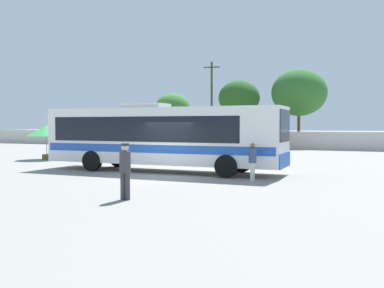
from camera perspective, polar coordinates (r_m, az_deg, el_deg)
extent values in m
plane|color=gray|center=(28.88, 4.99, -2.13)|extent=(300.00, 300.00, 0.00)
cube|color=beige|center=(42.74, 10.85, 0.52)|extent=(80.00, 0.30, 1.72)
cube|color=white|center=(21.57, -4.03, 1.14)|extent=(12.35, 2.59, 2.78)
cube|color=black|center=(21.85, -5.48, 2.03)|extent=(10.13, 2.61, 1.22)
cube|color=#2351B2|center=(21.60, -4.03, -0.48)|extent=(12.10, 2.61, 0.39)
cube|color=#19212D|center=(19.57, 12.36, 2.41)|extent=(0.05, 2.30, 1.44)
cube|color=#2351B2|center=(19.63, 12.33, -2.14)|extent=(0.07, 2.50, 0.67)
cube|color=#B2B2B2|center=(22.02, -6.20, 5.09)|extent=(2.20, 1.41, 0.24)
cylinder|color=black|center=(21.38, 6.67, -2.40)|extent=(1.04, 0.30, 1.04)
cylinder|color=black|center=(19.05, 4.63, -3.00)|extent=(1.04, 0.30, 1.04)
cylinder|color=black|center=(24.39, -9.85, -1.80)|extent=(1.04, 0.30, 1.04)
cylinder|color=black|center=(22.37, -13.24, -2.23)|extent=(1.04, 0.30, 1.04)
cylinder|color=silver|center=(18.16, 8.19, -3.71)|extent=(0.15, 0.15, 0.78)
cylinder|color=silver|center=(18.03, 8.04, -3.76)|extent=(0.15, 0.15, 0.78)
cylinder|color=#33476B|center=(18.03, 8.13, -1.54)|extent=(0.35, 0.35, 0.61)
sphere|color=brown|center=(18.01, 8.14, -0.23)|extent=(0.21, 0.21, 0.21)
cylinder|color=#38383D|center=(13.62, -8.64, -5.65)|extent=(0.16, 0.16, 0.86)
cylinder|color=#38383D|center=(13.69, -9.25, -5.61)|extent=(0.16, 0.16, 0.86)
cylinder|color=#38383D|center=(13.57, -8.97, -2.42)|extent=(0.39, 0.39, 0.68)
sphere|color=beige|center=(13.54, -8.98, -0.50)|extent=(0.23, 0.23, 0.23)
cylinder|color=#262628|center=(13.53, -8.98, -0.06)|extent=(0.24, 0.24, 0.07)
cylinder|color=gray|center=(30.66, -18.91, 0.14)|extent=(0.05, 0.05, 2.27)
cone|color=green|center=(30.64, -18.94, 1.69)|extent=(2.60, 2.60, 0.71)
cube|color=brown|center=(30.71, -18.89, -1.64)|extent=(0.46, 0.46, 0.36)
cube|color=slate|center=(43.45, -6.36, 0.28)|extent=(4.19, 2.07, 0.61)
cube|color=black|center=(43.52, -6.61, 1.01)|extent=(2.35, 1.80, 0.50)
cylinder|color=black|center=(43.75, -4.37, -0.10)|extent=(0.65, 0.26, 0.64)
cylinder|color=black|center=(42.14, -5.31, -0.21)|extent=(0.65, 0.26, 0.64)
cylinder|color=black|center=(44.80, -7.35, -0.05)|extent=(0.65, 0.26, 0.64)
cylinder|color=black|center=(43.23, -8.37, -0.15)|extent=(0.65, 0.26, 0.64)
cube|color=red|center=(41.16, 0.50, 0.20)|extent=(4.21, 1.98, 0.67)
cube|color=black|center=(41.06, 0.76, 1.04)|extent=(2.34, 1.75, 0.54)
cylinder|color=black|center=(40.94, -1.65, -0.28)|extent=(0.65, 0.25, 0.64)
cylinder|color=black|center=(42.52, -0.58, -0.17)|extent=(0.65, 0.25, 0.64)
cylinder|color=black|center=(39.85, 1.65, -0.36)|extent=(0.65, 0.25, 0.64)
cylinder|color=black|center=(41.47, 2.62, -0.24)|extent=(0.65, 0.25, 0.64)
cube|color=red|center=(39.37, 8.76, 0.01)|extent=(4.67, 2.12, 0.59)
cube|color=black|center=(39.42, 8.46, 0.80)|extent=(2.61, 1.83, 0.49)
cylinder|color=black|center=(39.82, 11.09, -0.41)|extent=(0.65, 0.26, 0.64)
cylinder|color=black|center=(38.13, 10.37, -0.53)|extent=(0.65, 0.26, 0.64)
cylinder|color=black|center=(40.67, 7.25, -0.32)|extent=(0.65, 0.26, 0.64)
cylinder|color=black|center=(39.01, 6.39, -0.44)|extent=(0.65, 0.26, 0.64)
cylinder|color=#4C3823|center=(46.33, 12.50, 4.26)|extent=(0.24, 0.24, 7.54)
cube|color=#473321|center=(46.54, 12.54, 8.17)|extent=(1.78, 0.55, 0.12)
cylinder|color=#4C3823|center=(47.77, 2.64, 5.37)|extent=(0.24, 0.24, 9.38)
cube|color=#473321|center=(48.14, 2.65, 10.24)|extent=(1.80, 0.39, 0.12)
cylinder|color=brown|center=(51.61, -2.61, 1.51)|extent=(0.32, 0.32, 2.79)
ellipsoid|color=#38752D|center=(51.64, -2.62, 4.75)|extent=(4.35, 4.35, 3.70)
cylinder|color=brown|center=(47.27, 6.31, 1.97)|extent=(0.32, 0.32, 3.74)
ellipsoid|color=#23561E|center=(47.36, 6.33, 6.16)|extent=(4.54, 4.54, 3.86)
cylinder|color=brown|center=(47.03, 14.11, 1.92)|extent=(0.32, 0.32, 3.76)
ellipsoid|color=#2D6628|center=(47.16, 14.17, 6.71)|extent=(5.87, 5.87, 4.99)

